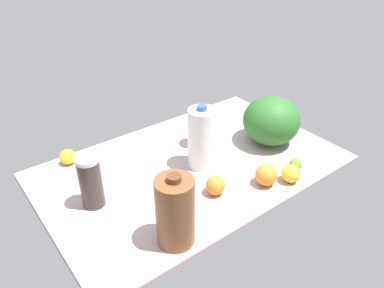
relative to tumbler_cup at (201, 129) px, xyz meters
The scene contains 11 objects.
countertop 18.87cm from the tumbler_cup, 140.97° to the right, with size 120.00×76.00×3.00cm, color #AE999E.
tumbler_cup is the anchor object (origin of this frame).
shaker_bottle 55.55cm from the tumbler_cup, behind, with size 8.10×8.10×19.65cm.
watermelon 31.05cm from the tumbler_cup, 32.93° to the right, with size 24.78×24.78×21.44cm, color #296426.
milk_jug 16.42cm from the tumbler_cup, 127.71° to the right, with size 10.96×10.96×26.76cm.
chocolate_milk_jug 58.01cm from the tumbler_cup, 136.21° to the right, with size 11.97×11.97×25.14cm.
orange_far_back 34.73cm from the tumbler_cup, 119.56° to the right, with size 7.22×7.22×7.22cm, color orange.
lemon_near_front 56.81cm from the tumbler_cup, 157.90° to the left, with size 6.32×6.32×6.32cm, color yellow.
orange_by_jug 37.56cm from the tumbler_cup, 87.31° to the right, with size 8.35×8.35×8.35cm, color orange.
lime_loose 42.47cm from the tumbler_cup, 64.65° to the right, with size 5.08×5.08×5.08cm, color #63B52E.
lemon_beside_bowl 43.40cm from the tumbler_cup, 75.77° to the right, with size 7.18×7.18×7.18cm, color yellow.
Camera 1 is at (-76.19, -99.91, 91.21)cm, focal length 35.00 mm.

